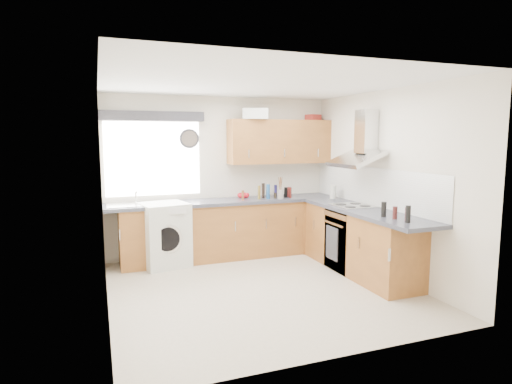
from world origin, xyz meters
name	(u,v)px	position (x,y,z in m)	size (l,w,h in m)	color
ground_plane	(261,289)	(0.00, 0.00, 0.00)	(3.60, 3.60, 0.00)	beige
ceiling	(261,83)	(0.00, 0.00, 2.50)	(3.60, 3.60, 0.02)	white
wall_back	(221,176)	(0.00, 1.80, 1.25)	(3.60, 0.02, 2.50)	silver
wall_front	(340,214)	(0.00, -1.80, 1.25)	(3.60, 0.02, 2.50)	silver
wall_left	(103,196)	(-1.80, 0.00, 1.25)	(0.02, 3.60, 2.50)	silver
wall_right	(385,183)	(1.80, 0.00, 1.25)	(0.02, 3.60, 2.50)	silver
window	(153,159)	(-1.05, 1.79, 1.55)	(1.40, 0.02, 1.10)	silver
window_blind	(153,116)	(-1.05, 1.70, 2.18)	(1.50, 0.18, 0.14)	#2A292E
splashback	(371,186)	(1.79, 0.30, 1.18)	(0.01, 3.00, 0.54)	white
base_cab_back	(220,231)	(-0.10, 1.51, 0.43)	(3.00, 0.58, 0.86)	brown
base_cab_corner	(312,224)	(1.50, 1.50, 0.43)	(0.60, 0.60, 0.86)	brown
base_cab_right	(359,242)	(1.51, 0.15, 0.43)	(0.58, 2.10, 0.86)	brown
worktop_back	(226,202)	(0.00, 1.50, 0.89)	(3.60, 0.62, 0.05)	#30323C
worktop_right	(365,211)	(1.50, 0.00, 0.89)	(0.62, 2.42, 0.05)	#30323C
sink	(137,202)	(-1.33, 1.50, 0.95)	(0.84, 0.46, 0.10)	silver
oven	(352,240)	(1.50, 0.30, 0.42)	(0.56, 0.58, 0.85)	black
hob_plate	(353,206)	(1.50, 0.30, 0.92)	(0.52, 0.52, 0.01)	silver
extractor_hood	(361,145)	(1.60, 0.30, 1.77)	(0.52, 0.78, 0.66)	silver
upper_cabinets	(280,142)	(0.95, 1.62, 1.80)	(1.70, 0.35, 0.70)	brown
washing_machine	(164,235)	(-0.97, 1.40, 0.46)	(0.63, 0.61, 0.93)	silver
wall_clock	(190,139)	(-0.50, 1.76, 1.85)	(0.30, 0.30, 0.04)	#2A292E
casserole	(255,114)	(0.49, 1.52, 2.23)	(0.39, 0.28, 0.16)	silver
storage_box	(313,118)	(1.60, 1.72, 2.20)	(0.22, 0.18, 0.10)	#B73128
utensil_pot	(280,194)	(0.85, 1.35, 0.98)	(0.10, 0.10, 0.14)	gray
kitchen_roll	(333,192)	(1.62, 1.05, 1.02)	(0.10, 0.10, 0.21)	silver
tomato_cluster	(243,195)	(0.33, 1.65, 0.95)	(0.16, 0.16, 0.07)	red
jar_0	(289,192)	(1.07, 1.50, 0.99)	(0.06, 0.06, 0.16)	maroon
jar_1	(286,192)	(0.98, 1.44, 0.99)	(0.05, 0.05, 0.16)	black
jar_2	(243,195)	(0.22, 1.36, 0.99)	(0.04, 0.04, 0.15)	brown
jar_3	(259,192)	(0.51, 1.40, 1.02)	(0.04, 0.04, 0.21)	brown
jar_4	(290,193)	(1.03, 1.37, 0.99)	(0.04, 0.04, 0.17)	#4E1410
jar_5	(275,196)	(0.77, 1.39, 0.96)	(0.04, 0.04, 0.09)	black
jar_6	(268,192)	(0.65, 1.38, 1.03)	(0.06, 0.06, 0.23)	navy
jar_7	(276,190)	(0.91, 1.70, 1.00)	(0.05, 0.05, 0.18)	#1A164B
jar_8	(263,191)	(0.61, 1.50, 1.03)	(0.05, 0.05, 0.23)	black
bottle_0	(408,215)	(1.47, -0.87, 0.99)	(0.06, 0.06, 0.16)	#491A20
bottle_1	(408,214)	(1.42, -0.93, 1.01)	(0.06, 0.06, 0.20)	black
bottle_2	(384,209)	(1.40, -0.52, 1.00)	(0.06, 0.06, 0.18)	black
bottle_3	(395,213)	(1.43, -0.70, 0.98)	(0.05, 0.05, 0.15)	#441918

